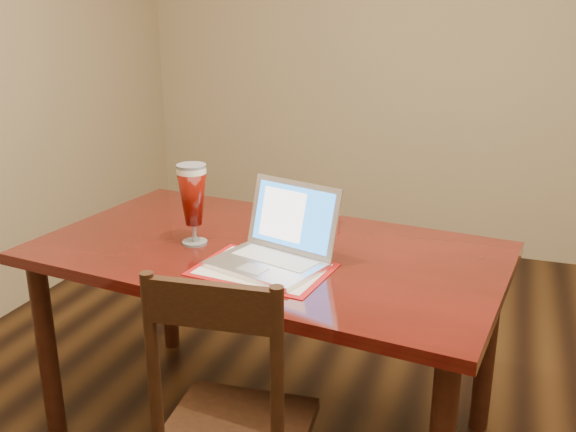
% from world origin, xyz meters
% --- Properties ---
extents(dining_table, '(1.77, 1.13, 1.09)m').
position_xyz_m(dining_table, '(-0.52, 0.21, 0.70)').
color(dining_table, '#510D0A').
rests_on(dining_table, ground).
extents(dining_chair, '(0.45, 0.44, 0.99)m').
position_xyz_m(dining_chair, '(-0.39, -0.40, 0.46)').
color(dining_chair, '#32180E').
rests_on(dining_chair, ground).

